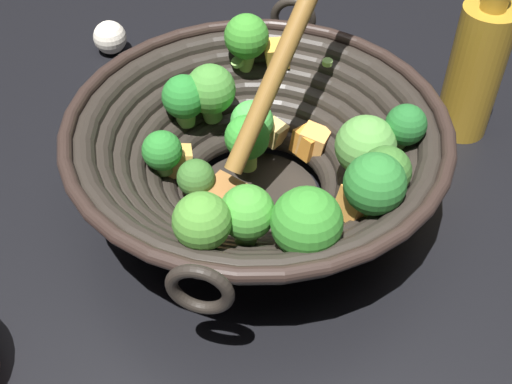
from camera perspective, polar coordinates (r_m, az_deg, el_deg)
ground_plane at (r=0.69m, az=0.06°, el=-0.79°), size 4.00×4.00×0.00m
wok at (r=0.64m, az=0.25°, el=3.68°), size 0.41×0.37×0.27m
cooking_oil_bottle at (r=0.77m, az=18.72°, el=10.33°), size 0.06×0.06×0.21m
garlic_bulb at (r=0.93m, az=-12.67°, el=13.07°), size 0.04×0.04×0.04m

